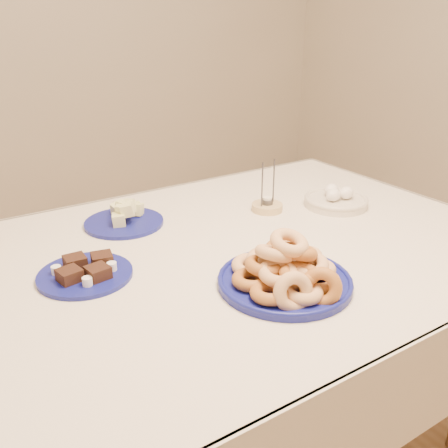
% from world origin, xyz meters
% --- Properties ---
extents(dining_table, '(1.71, 1.11, 0.75)m').
position_xyz_m(dining_table, '(0.00, 0.00, 0.64)').
color(dining_table, brown).
rests_on(dining_table, ground).
extents(donut_platter, '(0.42, 0.42, 0.14)m').
position_xyz_m(donut_platter, '(0.05, -0.25, 0.79)').
color(donut_platter, navy).
rests_on(donut_platter, dining_table).
extents(melon_plate, '(0.29, 0.29, 0.08)m').
position_xyz_m(melon_plate, '(-0.12, 0.32, 0.77)').
color(melon_plate, navy).
rests_on(melon_plate, dining_table).
extents(brownie_plate, '(0.27, 0.27, 0.04)m').
position_xyz_m(brownie_plate, '(-0.33, 0.06, 0.76)').
color(brownie_plate, navy).
rests_on(brownie_plate, dining_table).
extents(candle_holder, '(0.12, 0.12, 0.17)m').
position_xyz_m(candle_holder, '(0.31, 0.16, 0.77)').
color(candle_holder, tan).
rests_on(candle_holder, dining_table).
extents(egg_bowl, '(0.22, 0.22, 0.07)m').
position_xyz_m(egg_bowl, '(0.52, 0.07, 0.77)').
color(egg_bowl, beige).
rests_on(egg_bowl, dining_table).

